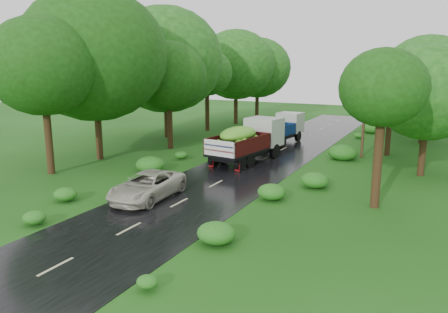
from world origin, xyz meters
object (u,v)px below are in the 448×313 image
Objects in this scene: truck_near at (249,139)px; car at (147,186)px; truck_far at (281,127)px; utility_pole at (365,105)px.

truck_near reaches higher than car.
truck_far reaches higher than car.
utility_pole is at bearing 42.62° from truck_near.
utility_pole reaches higher than truck_near.
truck_far is 18.61m from car.
truck_far is at bearing 100.84° from truck_near.
truck_far is 1.25× the size of car.
truck_near is at bearing 80.28° from car.
truck_near is at bearing -79.97° from truck_far.
truck_far is 8.46m from utility_pole.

